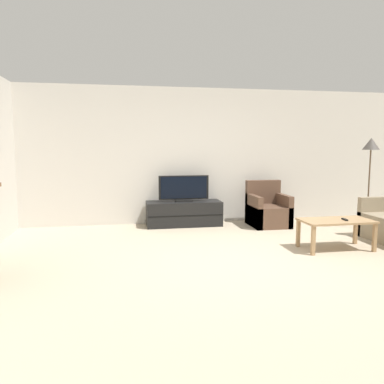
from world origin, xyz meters
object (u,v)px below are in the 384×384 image
object	(u,v)px
tv_stand	(184,213)
tv	(184,189)
coffee_table	(336,224)
armchair	(268,211)
remote	(345,219)
floor_lamp	(371,151)

from	to	relation	value
tv_stand	tv	size ratio (longest dim) A/B	1.49
coffee_table	armchair	bearing A→B (deg)	100.96
armchair	coffee_table	xyz separation A→B (m)	(0.35, -1.82, 0.11)
coffee_table	remote	distance (m)	0.14
tv_stand	tv	bearing A→B (deg)	-90.00
tv	coffee_table	size ratio (longest dim) A/B	0.93
armchair	coffee_table	size ratio (longest dim) A/B	0.83
armchair	remote	bearing A→B (deg)	-76.13
tv_stand	armchair	size ratio (longest dim) A/B	1.67
armchair	tv_stand	bearing A→B (deg)	169.74
coffee_table	floor_lamp	world-z (taller)	floor_lamp
floor_lamp	tv_stand	bearing A→B (deg)	164.79
armchair	coffee_table	bearing A→B (deg)	-79.04
remote	floor_lamp	xyz separation A→B (m)	(1.27, 1.25, 0.99)
tv	coffee_table	bearing A→B (deg)	-47.01
tv	floor_lamp	size ratio (longest dim) A/B	0.58
tv	armchair	world-z (taller)	tv
tv	armchair	xyz separation A→B (m)	(1.61, -0.29, -0.43)
tv	remote	bearing A→B (deg)	-46.12
remote	floor_lamp	bearing A→B (deg)	52.55
tv	floor_lamp	bearing A→B (deg)	-15.17
tv_stand	tv	distance (m)	0.47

